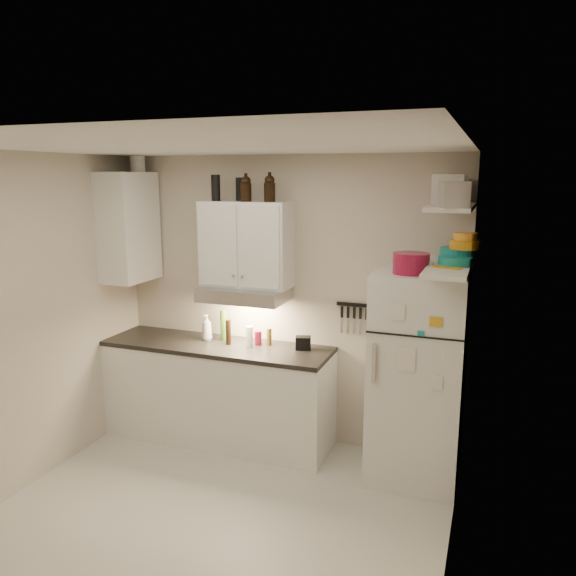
% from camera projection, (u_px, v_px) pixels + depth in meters
% --- Properties ---
extents(floor, '(3.20, 3.00, 0.02)m').
position_uv_depth(floor, '(211.00, 524.00, 3.98)').
color(floor, beige).
rests_on(floor, ground).
extents(ceiling, '(3.20, 3.00, 0.02)m').
position_uv_depth(ceiling, '(199.00, 144.00, 3.46)').
color(ceiling, white).
rests_on(ceiling, ground).
extents(back_wall, '(3.20, 0.02, 2.60)m').
position_uv_depth(back_wall, '(286.00, 301.00, 5.11)').
color(back_wall, beige).
rests_on(back_wall, ground).
extents(left_wall, '(0.02, 3.00, 2.60)m').
position_uv_depth(left_wall, '(18.00, 325.00, 4.27)').
color(left_wall, beige).
rests_on(left_wall, ground).
extents(right_wall, '(0.02, 3.00, 2.60)m').
position_uv_depth(right_wall, '(458.00, 377.00, 3.17)').
color(right_wall, beige).
rests_on(right_wall, ground).
extents(base_cabinet, '(2.10, 0.60, 0.88)m').
position_uv_depth(base_cabinet, '(218.00, 394.00, 5.18)').
color(base_cabinet, white).
rests_on(base_cabinet, floor).
extents(countertop, '(2.10, 0.62, 0.04)m').
position_uv_depth(countertop, '(217.00, 346.00, 5.09)').
color(countertop, black).
rests_on(countertop, base_cabinet).
extents(upper_cabinet, '(0.80, 0.33, 0.75)m').
position_uv_depth(upper_cabinet, '(247.00, 244.00, 4.95)').
color(upper_cabinet, white).
rests_on(upper_cabinet, back_wall).
extents(side_cabinet, '(0.33, 0.55, 1.00)m').
position_uv_depth(side_cabinet, '(129.00, 227.00, 5.18)').
color(side_cabinet, white).
rests_on(side_cabinet, left_wall).
extents(range_hood, '(0.76, 0.46, 0.12)m').
position_uv_depth(range_hood, '(244.00, 294.00, 4.97)').
color(range_hood, silver).
rests_on(range_hood, back_wall).
extents(fridge, '(0.70, 0.68, 1.70)m').
position_uv_depth(fridge, '(417.00, 377.00, 4.45)').
color(fridge, silver).
rests_on(fridge, floor).
extents(shelf_hi, '(0.30, 0.95, 0.03)m').
position_uv_depth(shelf_hi, '(452.00, 207.00, 3.99)').
color(shelf_hi, white).
rests_on(shelf_hi, right_wall).
extents(shelf_lo, '(0.30, 0.95, 0.03)m').
position_uv_depth(shelf_lo, '(449.00, 268.00, 4.08)').
color(shelf_lo, white).
rests_on(shelf_lo, right_wall).
extents(knife_strip, '(0.42, 0.02, 0.03)m').
position_uv_depth(knife_strip, '(360.00, 305.00, 4.84)').
color(knife_strip, black).
rests_on(knife_strip, back_wall).
extents(dutch_oven, '(0.30, 0.30, 0.16)m').
position_uv_depth(dutch_oven, '(411.00, 263.00, 4.17)').
color(dutch_oven, maroon).
rests_on(dutch_oven, fridge).
extents(book_stack, '(0.26, 0.29, 0.08)m').
position_uv_depth(book_stack, '(451.00, 271.00, 4.04)').
color(book_stack, gold).
rests_on(book_stack, fridge).
extents(spice_jar, '(0.07, 0.07, 0.09)m').
position_uv_depth(spice_jar, '(429.00, 268.00, 4.13)').
color(spice_jar, silver).
rests_on(spice_jar, fridge).
extents(stock_pot, '(0.33, 0.33, 0.18)m').
position_uv_depth(stock_pot, '(453.00, 191.00, 4.28)').
color(stock_pot, silver).
rests_on(stock_pot, shelf_hi).
extents(tin_a, '(0.23, 0.21, 0.21)m').
position_uv_depth(tin_a, '(450.00, 190.00, 3.85)').
color(tin_a, '#AAAAAD').
rests_on(tin_a, shelf_hi).
extents(tin_b, '(0.21, 0.21, 0.17)m').
position_uv_depth(tin_b, '(454.00, 195.00, 3.59)').
color(tin_b, '#AAAAAD').
rests_on(tin_b, shelf_hi).
extents(bowl_teal, '(0.28, 0.28, 0.11)m').
position_uv_depth(bowl_teal, '(458.00, 255.00, 4.24)').
color(bowl_teal, teal).
rests_on(bowl_teal, shelf_lo).
extents(bowl_orange, '(0.22, 0.22, 0.07)m').
position_uv_depth(bowl_orange, '(465.00, 245.00, 4.14)').
color(bowl_orange, orange).
rests_on(bowl_orange, bowl_teal).
extents(bowl_yellow, '(0.17, 0.17, 0.06)m').
position_uv_depth(bowl_yellow, '(466.00, 236.00, 4.13)').
color(bowl_yellow, orange).
rests_on(bowl_yellow, bowl_orange).
extents(plates, '(0.29, 0.29, 0.06)m').
position_uv_depth(plates, '(455.00, 261.00, 4.09)').
color(plates, teal).
rests_on(plates, shelf_lo).
extents(growler_a, '(0.09, 0.09, 0.22)m').
position_uv_depth(growler_a, '(246.00, 189.00, 4.77)').
color(growler_a, black).
rests_on(growler_a, upper_cabinet).
extents(growler_b, '(0.12, 0.12, 0.23)m').
position_uv_depth(growler_b, '(270.00, 188.00, 4.72)').
color(growler_b, black).
rests_on(growler_b, upper_cabinet).
extents(thermos_a, '(0.09, 0.09, 0.20)m').
position_uv_depth(thermos_a, '(240.00, 189.00, 4.95)').
color(thermos_a, black).
rests_on(thermos_a, upper_cabinet).
extents(thermos_b, '(0.09, 0.09, 0.23)m').
position_uv_depth(thermos_b, '(216.00, 188.00, 4.89)').
color(thermos_b, black).
rests_on(thermos_b, upper_cabinet).
extents(side_jar, '(0.18, 0.18, 0.18)m').
position_uv_depth(side_jar, '(138.00, 162.00, 5.16)').
color(side_jar, silver).
rests_on(side_jar, side_cabinet).
extents(soap_bottle, '(0.12, 0.12, 0.27)m').
position_uv_depth(soap_bottle, '(207.00, 326.00, 5.18)').
color(soap_bottle, white).
rests_on(soap_bottle, countertop).
extents(pepper_mill, '(0.05, 0.05, 0.15)m').
position_uv_depth(pepper_mill, '(269.00, 337.00, 5.04)').
color(pepper_mill, brown).
rests_on(pepper_mill, countertop).
extents(oil_bottle, '(0.07, 0.07, 0.29)m').
position_uv_depth(oil_bottle, '(223.00, 325.00, 5.18)').
color(oil_bottle, '#3A6519').
rests_on(oil_bottle, countertop).
extents(vinegar_bottle, '(0.06, 0.06, 0.23)m').
position_uv_depth(vinegar_bottle, '(228.00, 332.00, 5.05)').
color(vinegar_bottle, black).
rests_on(vinegar_bottle, countertop).
extents(clear_bottle, '(0.07, 0.07, 0.19)m').
position_uv_depth(clear_bottle, '(250.00, 336.00, 4.99)').
color(clear_bottle, silver).
rests_on(clear_bottle, countertop).
extents(red_jar, '(0.08, 0.08, 0.13)m').
position_uv_depth(red_jar, '(258.00, 338.00, 5.05)').
color(red_jar, maroon).
rests_on(red_jar, countertop).
extents(caddy, '(0.16, 0.13, 0.11)m').
position_uv_depth(caddy, '(303.00, 343.00, 4.92)').
color(caddy, black).
rests_on(caddy, countertop).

